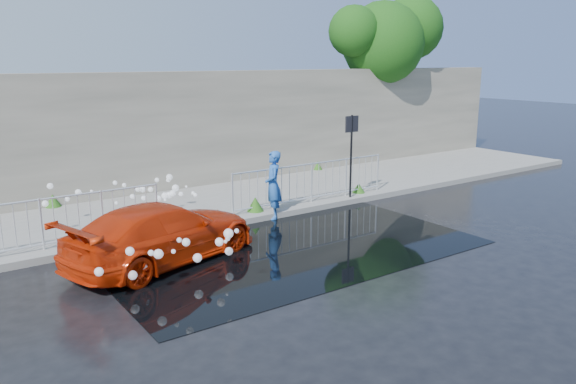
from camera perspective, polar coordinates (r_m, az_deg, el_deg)
name	(u,v)px	position (r m, az deg, el deg)	size (l,w,h in m)	color
ground	(294,264)	(11.36, 0.63, -7.32)	(90.00, 90.00, 0.00)	black
pavement	(187,208)	(15.48, -10.25, -1.58)	(30.00, 4.00, 0.15)	gray
curb	(222,225)	(13.75, -6.70, -3.34)	(30.00, 0.25, 0.16)	gray
retaining_wall	(152,132)	(17.13, -13.64, 5.92)	(30.00, 0.60, 3.50)	#666256
puddle	(286,246)	(12.40, -0.20, -5.48)	(8.00, 5.00, 0.01)	black
sign_post	(351,143)	(15.85, 6.46, 4.99)	(0.45, 0.06, 2.50)	black
tree	(388,38)	(22.65, 10.13, 15.17)	(5.19, 3.14, 6.45)	#332114
railing_left	(41,223)	(12.61, -23.77, -2.87)	(5.05, 0.05, 1.10)	silver
railing_right	(312,181)	(15.46, 2.41, 1.12)	(5.05, 0.05, 1.10)	silver
weeds	(186,204)	(14.91, -10.27, -1.20)	(12.17, 3.93, 0.37)	#255316
water_spray	(152,215)	(12.52, -13.66, -2.26)	(3.62, 5.75, 1.03)	white
red_car	(163,233)	(11.59, -12.58, -4.06)	(1.70, 4.17, 1.21)	red
person	(273,185)	(14.30, -1.50, 0.70)	(0.64, 0.42, 1.75)	blue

